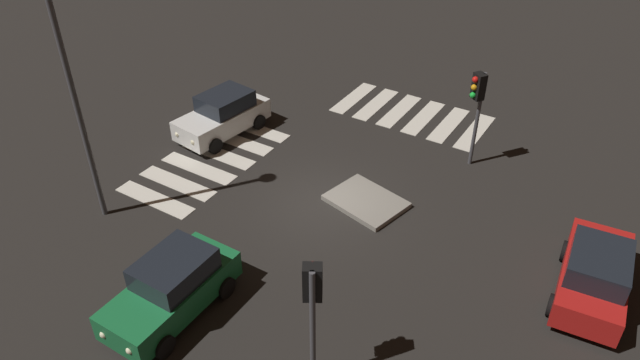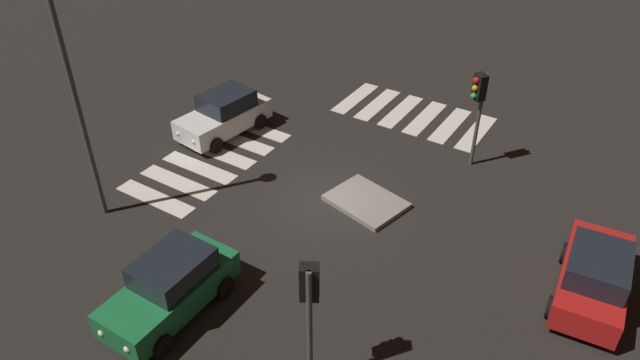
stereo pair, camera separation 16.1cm
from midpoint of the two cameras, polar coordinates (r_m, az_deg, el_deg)
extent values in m
plane|color=black|center=(20.66, 0.22, -2.27)|extent=(80.00, 80.00, 0.00)
cube|color=gray|center=(20.66, 4.66, -2.08)|extent=(2.89, 2.42, 0.18)
cube|color=#196B38|center=(17.02, -13.90, -10.43)|extent=(1.72, 3.98, 0.81)
cube|color=black|center=(16.63, -13.67, -8.16)|extent=(1.56, 2.04, 0.66)
cylinder|color=black|center=(16.32, -14.64, -15.05)|extent=(0.23, 0.64, 0.64)
cylinder|color=black|center=(17.27, -18.63, -12.43)|extent=(0.23, 0.64, 0.64)
cylinder|color=black|center=(17.41, -8.90, -10.06)|extent=(0.23, 0.64, 0.64)
cylinder|color=black|center=(18.31, -12.93, -7.91)|extent=(0.23, 0.64, 0.64)
sphere|color=#F2EABF|center=(15.98, -17.65, -15.13)|extent=(0.21, 0.21, 0.21)
sphere|color=#F2EABF|center=(16.54, -19.88, -13.57)|extent=(0.21, 0.21, 0.21)
cube|color=silver|center=(24.58, -9.03, 5.83)|extent=(2.19, 4.12, 0.81)
cube|color=black|center=(24.38, -8.77, 7.54)|extent=(1.78, 2.20, 0.65)
cylinder|color=black|center=(23.55, -9.77, 3.30)|extent=(0.31, 0.66, 0.63)
cylinder|color=black|center=(24.68, -12.33, 4.58)|extent=(0.31, 0.66, 0.63)
cylinder|color=black|center=(24.93, -5.60, 5.60)|extent=(0.31, 0.66, 0.63)
cylinder|color=black|center=(26.00, -8.21, 6.73)|extent=(0.31, 0.66, 0.63)
sphere|color=#F2EABF|center=(23.24, -11.75, 3.64)|extent=(0.21, 0.21, 0.21)
sphere|color=#F2EABF|center=(23.89, -13.18, 4.37)|extent=(0.21, 0.21, 0.21)
cube|color=red|center=(18.59, 24.92, -8.60)|extent=(2.07, 4.13, 0.82)
cube|color=black|center=(17.93, 25.41, -7.37)|extent=(1.74, 2.18, 0.66)
cylinder|color=black|center=(19.74, 22.70, -6.47)|extent=(0.29, 0.66, 0.64)
cylinder|color=black|center=(19.85, 27.42, -7.73)|extent=(0.29, 0.66, 0.64)
cylinder|color=black|center=(17.86, 21.53, -11.27)|extent=(0.29, 0.66, 0.64)
cylinder|color=black|center=(17.99, 26.82, -12.65)|extent=(0.29, 0.66, 0.64)
sphere|color=#F2EABF|center=(20.10, 24.24, -4.71)|extent=(0.21, 0.21, 0.21)
sphere|color=#F2EABF|center=(20.16, 26.84, -5.41)|extent=(0.21, 0.21, 0.21)
cylinder|color=#47474C|center=(22.45, 15.10, 5.48)|extent=(0.14, 0.14, 3.76)
cube|color=black|center=(21.71, 15.27, 8.59)|extent=(0.54, 0.51, 0.96)
sphere|color=red|center=(21.47, 14.97, 9.23)|extent=(0.22, 0.22, 0.22)
sphere|color=orange|center=(21.59, 14.85, 8.51)|extent=(0.22, 0.22, 0.22)
sphere|color=green|center=(21.73, 14.73, 7.81)|extent=(0.22, 0.22, 0.22)
cylinder|color=#47474C|center=(14.11, -0.67, -14.24)|extent=(0.14, 0.14, 3.71)
cube|color=black|center=(13.22, -0.67, -9.78)|extent=(0.54, 0.50, 0.96)
sphere|color=red|center=(13.16, -0.64, -8.24)|extent=(0.22, 0.22, 0.22)
sphere|color=orange|center=(13.36, -0.64, -9.17)|extent=(0.22, 0.22, 0.22)
sphere|color=green|center=(13.58, -0.63, -10.08)|extent=(0.22, 0.22, 0.22)
cylinder|color=#47474C|center=(19.46, -21.95, 6.44)|extent=(0.18, 0.18, 8.02)
cube|color=silver|center=(25.47, 14.92, 4.39)|extent=(0.70, 3.20, 0.02)
cube|color=silver|center=(25.76, 12.53, 5.14)|extent=(0.70, 3.20, 0.02)
cube|color=silver|center=(26.09, 10.20, 5.86)|extent=(0.70, 3.20, 0.02)
cube|color=silver|center=(26.47, 7.93, 6.55)|extent=(0.70, 3.20, 0.02)
cube|color=silver|center=(26.90, 5.72, 7.21)|extent=(0.70, 3.20, 0.02)
cube|color=silver|center=(27.37, 3.57, 7.84)|extent=(0.70, 3.20, 0.02)
cube|color=silver|center=(25.06, -6.03, 4.93)|extent=(3.20, 0.70, 0.02)
cube|color=silver|center=(24.30, -7.68, 3.76)|extent=(3.20, 0.70, 0.02)
cube|color=silver|center=(23.58, -9.42, 2.51)|extent=(3.20, 0.70, 0.02)
cube|color=silver|center=(22.90, -11.28, 1.19)|extent=(3.20, 0.70, 0.02)
cube|color=silver|center=(22.25, -13.24, -0.22)|extent=(3.20, 0.70, 0.02)
cube|color=silver|center=(21.64, -15.31, -1.71)|extent=(3.20, 0.70, 0.02)
camera|label=1|loc=(0.08, -89.77, 0.16)|focal=33.40mm
camera|label=2|loc=(0.08, 90.23, -0.16)|focal=33.40mm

